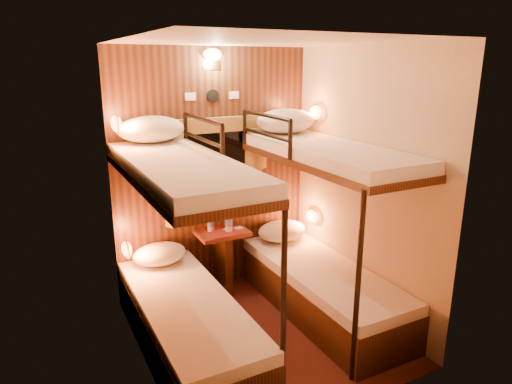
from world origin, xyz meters
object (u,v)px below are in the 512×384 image
bottle_left (211,222)px  table (223,253)px  bunk_left (186,287)px  bunk_right (322,256)px  bottle_right (229,221)px

bottle_left → table: bearing=-24.1°
bunk_left → bunk_right: (1.30, 0.00, 0.00)m
bunk_left → bottle_left: size_ratio=8.15×
bottle_left → bottle_right: (0.16, -0.08, 0.01)m
bunk_right → table: size_ratio=2.90×
bunk_left → bunk_right: bearing=0.0°
bunk_right → bottle_right: 0.98m
table → bottle_right: (0.05, -0.03, 0.34)m
bunk_right → bottle_right: (-0.59, 0.75, 0.20)m
bottle_right → table: bearing=149.2°
bottle_left → bottle_right: bearing=-26.5°
bunk_left → bottle_right: 1.05m
table → bottle_right: 0.35m
table → bottle_left: 0.35m
bunk_right → bottle_left: bearing=132.3°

